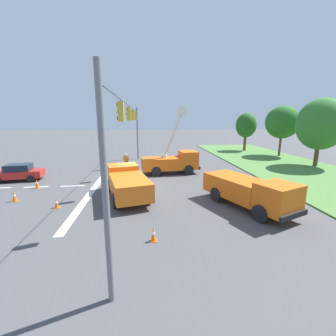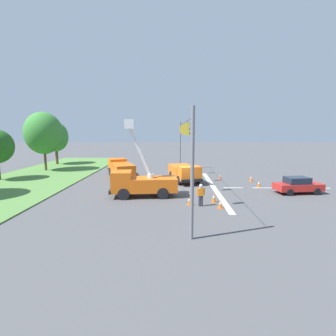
{
  "view_description": "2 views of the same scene",
  "coord_description": "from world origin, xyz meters",
  "px_view_note": "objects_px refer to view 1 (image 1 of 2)",
  "views": [
    {
      "loc": [
        19.28,
        1.2,
        5.68
      ],
      "look_at": [
        -1.32,
        3.21,
        1.12
      ],
      "focal_mm": 24.0,
      "sensor_mm": 36.0,
      "label": 1
    },
    {
      "loc": [
        -26.75,
        1.01,
        5.96
      ],
      "look_at": [
        -0.61,
        1.55,
        2.14
      ],
      "focal_mm": 28.0,
      "sensor_mm": 36.0,
      "label": 2
    }
  ],
  "objects_px": {
    "traffic_cone_lane_edge_b": "(14,196)",
    "traffic_cone_mid_right": "(56,203)",
    "traffic_cone_near_bucket": "(37,184)",
    "utility_truck_support_near": "(249,191)",
    "utility_truck_support_far": "(127,182)",
    "sedan_red": "(18,172)",
    "tree_far_west": "(246,126)",
    "tree_centre": "(321,124)",
    "traffic_cone_mid_left": "(153,235)",
    "traffic_cone_foreground_left": "(115,167)",
    "traffic_cone_lane_edge_a": "(114,165)",
    "tree_west": "(282,122)",
    "traffic_cone_foreground_right": "(134,165)",
    "road_worker": "(126,160)",
    "utility_truck_bucket_lift": "(172,160)"
  },
  "relations": [
    {
      "from": "utility_truck_support_far",
      "to": "sedan_red",
      "type": "xyz_separation_m",
      "value": [
        -5.51,
        -10.51,
        -0.34
      ]
    },
    {
      "from": "road_worker",
      "to": "tree_west",
      "type": "bearing_deg",
      "value": 105.75
    },
    {
      "from": "tree_centre",
      "to": "traffic_cone_foreground_right",
      "type": "relative_size",
      "value": 10.84
    },
    {
      "from": "traffic_cone_lane_edge_b",
      "to": "utility_truck_support_far",
      "type": "bearing_deg",
      "value": 91.24
    },
    {
      "from": "traffic_cone_foreground_right",
      "to": "traffic_cone_near_bucket",
      "type": "distance_m",
      "value": 10.23
    },
    {
      "from": "traffic_cone_lane_edge_a",
      "to": "traffic_cone_near_bucket",
      "type": "bearing_deg",
      "value": -35.39
    },
    {
      "from": "tree_west",
      "to": "traffic_cone_foreground_left",
      "type": "height_order",
      "value": "tree_west"
    },
    {
      "from": "utility_truck_support_far",
      "to": "traffic_cone_mid_right",
      "type": "bearing_deg",
      "value": -69.36
    },
    {
      "from": "sedan_red",
      "to": "traffic_cone_mid_right",
      "type": "distance_m",
      "value": 9.42
    },
    {
      "from": "traffic_cone_foreground_left",
      "to": "traffic_cone_mid_left",
      "type": "xyz_separation_m",
      "value": [
        15.19,
        3.81,
        -0.08
      ]
    },
    {
      "from": "sedan_red",
      "to": "traffic_cone_foreground_right",
      "type": "xyz_separation_m",
      "value": [
        -4.2,
        10.49,
        -0.42
      ]
    },
    {
      "from": "utility_truck_bucket_lift",
      "to": "traffic_cone_mid_right",
      "type": "distance_m",
      "value": 12.27
    },
    {
      "from": "traffic_cone_foreground_left",
      "to": "tree_centre",
      "type": "bearing_deg",
      "value": 89.39
    },
    {
      "from": "utility_truck_support_near",
      "to": "tree_far_west",
      "type": "bearing_deg",
      "value": 156.5
    },
    {
      "from": "utility_truck_support_near",
      "to": "traffic_cone_near_bucket",
      "type": "xyz_separation_m",
      "value": [
        -5.8,
        -15.68,
        -0.79
      ]
    },
    {
      "from": "utility_truck_support_near",
      "to": "utility_truck_support_far",
      "type": "height_order",
      "value": "utility_truck_support_near"
    },
    {
      "from": "utility_truck_support_near",
      "to": "traffic_cone_lane_edge_b",
      "type": "bearing_deg",
      "value": -99.62
    },
    {
      "from": "traffic_cone_mid_right",
      "to": "traffic_cone_near_bucket",
      "type": "xyz_separation_m",
      "value": [
        -4.63,
        -3.28,
        0.07
      ]
    },
    {
      "from": "traffic_cone_mid_right",
      "to": "traffic_cone_lane_edge_a",
      "type": "xyz_separation_m",
      "value": [
        -12.18,
        2.09,
        0.05
      ]
    },
    {
      "from": "traffic_cone_near_bucket",
      "to": "traffic_cone_lane_edge_b",
      "type": "bearing_deg",
      "value": -1.73
    },
    {
      "from": "traffic_cone_mid_left",
      "to": "traffic_cone_lane_edge_a",
      "type": "height_order",
      "value": "traffic_cone_lane_edge_a"
    },
    {
      "from": "sedan_red",
      "to": "traffic_cone_foreground_right",
      "type": "relative_size",
      "value": 6.08
    },
    {
      "from": "tree_far_west",
      "to": "traffic_cone_mid_left",
      "type": "distance_m",
      "value": 33.9
    },
    {
      "from": "traffic_cone_near_bucket",
      "to": "sedan_red",
      "type": "bearing_deg",
      "value": -132.43
    },
    {
      "from": "tree_far_west",
      "to": "traffic_cone_lane_edge_b",
      "type": "xyz_separation_m",
      "value": [
        22.69,
        -26.8,
        -4.12
      ]
    },
    {
      "from": "tree_centre",
      "to": "traffic_cone_lane_edge_b",
      "type": "relative_size",
      "value": 10.49
    },
    {
      "from": "tree_far_west",
      "to": "road_worker",
      "type": "relative_size",
      "value": 3.76
    },
    {
      "from": "tree_west",
      "to": "utility_truck_support_near",
      "type": "distance_m",
      "value": 24.01
    },
    {
      "from": "traffic_cone_lane_edge_a",
      "to": "tree_far_west",
      "type": "bearing_deg",
      "value": 119.37
    },
    {
      "from": "traffic_cone_near_bucket",
      "to": "traffic_cone_mid_right",
      "type": "bearing_deg",
      "value": 35.35
    },
    {
      "from": "tree_centre",
      "to": "utility_truck_support_far",
      "type": "distance_m",
      "value": 23.63
    },
    {
      "from": "tree_centre",
      "to": "traffic_cone_mid_left",
      "type": "distance_m",
      "value": 25.37
    },
    {
      "from": "tree_far_west",
      "to": "tree_west",
      "type": "height_order",
      "value": "tree_west"
    },
    {
      "from": "utility_truck_support_near",
      "to": "traffic_cone_mid_left",
      "type": "distance_m",
      "value": 7.22
    },
    {
      "from": "road_worker",
      "to": "traffic_cone_mid_left",
      "type": "bearing_deg",
      "value": 9.04
    },
    {
      "from": "tree_far_west",
      "to": "sedan_red",
      "type": "relative_size",
      "value": 1.48
    },
    {
      "from": "utility_truck_support_far",
      "to": "traffic_cone_mid_left",
      "type": "height_order",
      "value": "utility_truck_support_far"
    },
    {
      "from": "utility_truck_support_near",
      "to": "traffic_cone_mid_right",
      "type": "relative_size",
      "value": 10.69
    },
    {
      "from": "sedan_red",
      "to": "traffic_cone_near_bucket",
      "type": "distance_m",
      "value": 3.81
    },
    {
      "from": "utility_truck_bucket_lift",
      "to": "traffic_cone_lane_edge_a",
      "type": "relative_size",
      "value": 9.52
    },
    {
      "from": "utility_truck_support_near",
      "to": "road_worker",
      "type": "xyz_separation_m",
      "value": [
        -12.8,
        -8.86,
        -0.17
      ]
    },
    {
      "from": "tree_far_west",
      "to": "road_worker",
      "type": "xyz_separation_m",
      "value": [
        12.56,
        -19.89,
        -3.49
      ]
    },
    {
      "from": "sedan_red",
      "to": "traffic_cone_near_bucket",
      "type": "bearing_deg",
      "value": 47.57
    },
    {
      "from": "road_worker",
      "to": "traffic_cone_foreground_right",
      "type": "height_order",
      "value": "road_worker"
    },
    {
      "from": "tree_west",
      "to": "traffic_cone_near_bucket",
      "type": "height_order",
      "value": "tree_west"
    },
    {
      "from": "utility_truck_bucket_lift",
      "to": "traffic_cone_mid_right",
      "type": "height_order",
      "value": "utility_truck_bucket_lift"
    },
    {
      "from": "traffic_cone_lane_edge_b",
      "to": "traffic_cone_mid_right",
      "type": "bearing_deg",
      "value": 66.03
    },
    {
      "from": "traffic_cone_lane_edge_a",
      "to": "traffic_cone_foreground_right",
      "type": "bearing_deg",
      "value": 70.88
    },
    {
      "from": "traffic_cone_mid_left",
      "to": "traffic_cone_mid_right",
      "type": "height_order",
      "value": "traffic_cone_mid_left"
    },
    {
      "from": "tree_west",
      "to": "traffic_cone_foreground_left",
      "type": "xyz_separation_m",
      "value": [
        7.51,
        -23.92,
        -4.75
      ]
    }
  ]
}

